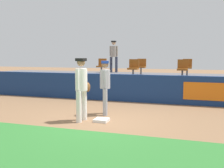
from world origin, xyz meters
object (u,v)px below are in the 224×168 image
at_px(seat_front_right, 183,68).
at_px(seat_back_left, 102,65).
at_px(seat_back_right, 187,66).
at_px(player_runner_visitor, 105,84).
at_px(spectator_hooded, 114,54).
at_px(first_base, 101,120).
at_px(player_fielder_home, 82,85).
at_px(seat_front_center, 133,67).
at_px(seat_back_center, 141,66).

bearing_deg(seat_front_right, seat_back_left, 158.05).
relative_size(seat_back_right, seat_back_left, 1.00).
bearing_deg(player_runner_visitor, spectator_hooded, 175.04).
relative_size(first_base, player_runner_visitor, 0.23).
xyz_separation_m(player_fielder_home, player_runner_visitor, (0.36, 1.02, -0.05)).
bearing_deg(spectator_hooded, seat_back_right, 164.78).
bearing_deg(seat_front_center, first_base, -87.49).
distance_m(player_fielder_home, seat_back_center, 6.88).
height_order(seat_back_right, seat_back_left, same).
relative_size(player_fielder_home, spectator_hooded, 0.98).
xyz_separation_m(player_runner_visitor, seat_back_left, (-2.26, 5.85, 0.37)).
height_order(first_base, player_runner_visitor, player_runner_visitor).
bearing_deg(seat_back_center, player_runner_visitor, -89.88).
relative_size(first_base, spectator_hooded, 0.21).
relative_size(seat_front_right, spectator_hooded, 0.45).
xyz_separation_m(seat_back_center, spectator_hooded, (-1.93, 1.21, 0.62)).
height_order(player_fielder_home, player_runner_visitor, player_fielder_home).
distance_m(player_runner_visitor, seat_back_right, 6.31).
relative_size(seat_back_left, spectator_hooded, 0.45).
xyz_separation_m(first_base, player_runner_visitor, (-0.20, 0.89, 0.97)).
bearing_deg(player_fielder_home, seat_back_right, 162.98).
height_order(first_base, seat_back_right, seat_back_right).
bearing_deg(player_fielder_home, player_runner_visitor, 164.87).
xyz_separation_m(seat_front_center, seat_front_right, (2.23, -0.00, -0.00)).
bearing_deg(seat_back_center, player_fielder_home, -92.93).
bearing_deg(first_base, player_fielder_home, -167.69).
xyz_separation_m(player_fielder_home, seat_front_center, (0.35, 5.07, 0.31)).
relative_size(seat_back_right, seat_front_right, 1.00).
xyz_separation_m(first_base, seat_back_left, (-2.46, 6.74, 1.34)).
xyz_separation_m(first_base, seat_front_right, (2.01, 4.94, 1.34)).
height_order(seat_back_center, spectator_hooded, spectator_hooded).
height_order(seat_front_right, spectator_hooded, spectator_hooded).
bearing_deg(player_runner_visitor, seat_back_right, 137.78).
height_order(player_fielder_home, spectator_hooded, spectator_hooded).
height_order(player_fielder_home, seat_back_right, player_fielder_home).
relative_size(player_fielder_home, seat_front_center, 2.20).
xyz_separation_m(seat_back_left, seat_front_right, (4.47, -1.80, -0.00)).
xyz_separation_m(first_base, seat_back_center, (-0.21, 6.74, 1.34)).
distance_m(player_runner_visitor, seat_back_center, 5.86).
bearing_deg(first_base, seat_back_center, 91.82).
height_order(player_runner_visitor, spectator_hooded, spectator_hooded).
relative_size(player_runner_visitor, spectator_hooded, 0.93).
xyz_separation_m(player_runner_visitor, seat_front_right, (2.21, 4.05, 0.36)).
relative_size(player_runner_visitor, seat_front_center, 2.08).
height_order(player_runner_visitor, seat_front_center, player_runner_visitor).
distance_m(seat_back_center, seat_front_center, 1.80).
bearing_deg(first_base, spectator_hooded, 105.08).
xyz_separation_m(seat_back_center, seat_front_center, (-0.00, -1.80, -0.00)).
bearing_deg(seat_back_right, seat_front_right, -94.41).
xyz_separation_m(player_fielder_home, seat_back_right, (2.71, 6.87, 0.31)).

